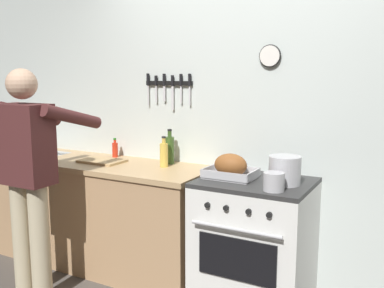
{
  "coord_description": "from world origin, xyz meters",
  "views": [
    {
      "loc": [
        1.23,
        -1.76,
        1.61
      ],
      "look_at": [
        -0.2,
        0.85,
        1.14
      ],
      "focal_mm": 40.53,
      "sensor_mm": 36.0,
      "label": 1
    }
  ],
  "objects_px": {
    "stock_pot": "(285,170)",
    "stove": "(254,243)",
    "person_cook": "(29,170)",
    "bottle_cooking_oil": "(164,154)",
    "saucepan": "(274,182)",
    "cutting_board": "(102,161)",
    "bottle_olive_oil": "(170,149)",
    "roasting_pan": "(231,167)",
    "bottle_hot_sauce": "(115,149)"
  },
  "relations": [
    {
      "from": "stock_pot",
      "to": "stove",
      "type": "bearing_deg",
      "value": 179.61
    },
    {
      "from": "person_cook",
      "to": "bottle_cooking_oil",
      "type": "xyz_separation_m",
      "value": [
        0.64,
        0.75,
        0.05
      ]
    },
    {
      "from": "person_cook",
      "to": "stock_pot",
      "type": "bearing_deg",
      "value": -57.33
    },
    {
      "from": "saucepan",
      "to": "bottle_cooking_oil",
      "type": "bearing_deg",
      "value": 164.6
    },
    {
      "from": "cutting_board",
      "to": "bottle_cooking_oil",
      "type": "relative_size",
      "value": 1.48
    },
    {
      "from": "stock_pot",
      "to": "saucepan",
      "type": "xyz_separation_m",
      "value": [
        -0.01,
        -0.2,
        -0.04
      ]
    },
    {
      "from": "stock_pot",
      "to": "bottle_cooking_oil",
      "type": "height_order",
      "value": "bottle_cooking_oil"
    },
    {
      "from": "cutting_board",
      "to": "bottle_olive_oil",
      "type": "relative_size",
      "value": 1.27
    },
    {
      "from": "roasting_pan",
      "to": "bottle_olive_oil",
      "type": "height_order",
      "value": "bottle_olive_oil"
    },
    {
      "from": "cutting_board",
      "to": "stove",
      "type": "bearing_deg",
      "value": 0.69
    },
    {
      "from": "roasting_pan",
      "to": "bottle_cooking_oil",
      "type": "bearing_deg",
      "value": 171.74
    },
    {
      "from": "person_cook",
      "to": "bottle_olive_oil",
      "type": "bearing_deg",
      "value": -25.04
    },
    {
      "from": "bottle_olive_oil",
      "to": "person_cook",
      "type": "bearing_deg",
      "value": -125.13
    },
    {
      "from": "stove",
      "to": "cutting_board",
      "type": "distance_m",
      "value": 1.42
    },
    {
      "from": "stove",
      "to": "saucepan",
      "type": "relative_size",
      "value": 6.75
    },
    {
      "from": "person_cook",
      "to": "bottle_hot_sauce",
      "type": "height_order",
      "value": "person_cook"
    },
    {
      "from": "person_cook",
      "to": "bottle_hot_sauce",
      "type": "xyz_separation_m",
      "value": [
        0.04,
        0.9,
        0.02
      ]
    },
    {
      "from": "person_cook",
      "to": "bottle_hot_sauce",
      "type": "relative_size",
      "value": 9.85
    },
    {
      "from": "stove",
      "to": "stock_pot",
      "type": "xyz_separation_m",
      "value": [
        0.2,
        -0.0,
        0.54
      ]
    },
    {
      "from": "cutting_board",
      "to": "bottle_cooking_oil",
      "type": "height_order",
      "value": "bottle_cooking_oil"
    },
    {
      "from": "bottle_cooking_oil",
      "to": "bottle_hot_sauce",
      "type": "relative_size",
      "value": 1.44
    },
    {
      "from": "saucepan",
      "to": "bottle_olive_oil",
      "type": "xyz_separation_m",
      "value": [
        -1.01,
        0.4,
        0.06
      ]
    },
    {
      "from": "cutting_board",
      "to": "bottle_olive_oil",
      "type": "height_order",
      "value": "bottle_olive_oil"
    },
    {
      "from": "stock_pot",
      "to": "bottle_olive_oil",
      "type": "relative_size",
      "value": 0.75
    },
    {
      "from": "saucepan",
      "to": "bottle_cooking_oil",
      "type": "relative_size",
      "value": 0.55
    },
    {
      "from": "stock_pot",
      "to": "bottle_cooking_oil",
      "type": "distance_m",
      "value": 0.99
    },
    {
      "from": "person_cook",
      "to": "stock_pot",
      "type": "xyz_separation_m",
      "value": [
        1.63,
        0.68,
        0.04
      ]
    },
    {
      "from": "cutting_board",
      "to": "saucepan",
      "type": "bearing_deg",
      "value": -6.71
    },
    {
      "from": "person_cook",
      "to": "bottle_cooking_oil",
      "type": "relative_size",
      "value": 6.82
    },
    {
      "from": "roasting_pan",
      "to": "saucepan",
      "type": "relative_size",
      "value": 2.64
    },
    {
      "from": "bottle_hot_sauce",
      "to": "bottle_cooking_oil",
      "type": "bearing_deg",
      "value": -13.39
    },
    {
      "from": "stove",
      "to": "roasting_pan",
      "type": "height_order",
      "value": "roasting_pan"
    },
    {
      "from": "bottle_hot_sauce",
      "to": "stove",
      "type": "bearing_deg",
      "value": -8.87
    },
    {
      "from": "stove",
      "to": "bottle_hot_sauce",
      "type": "height_order",
      "value": "bottle_hot_sauce"
    },
    {
      "from": "stock_pot",
      "to": "bottle_hot_sauce",
      "type": "relative_size",
      "value": 1.26
    },
    {
      "from": "stock_pot",
      "to": "cutting_board",
      "type": "distance_m",
      "value": 1.54
    },
    {
      "from": "stove",
      "to": "bottle_hot_sauce",
      "type": "xyz_separation_m",
      "value": [
        -1.39,
        0.22,
        0.52
      ]
    },
    {
      "from": "person_cook",
      "to": "bottle_cooking_oil",
      "type": "distance_m",
      "value": 0.99
    },
    {
      "from": "cutting_board",
      "to": "bottle_hot_sauce",
      "type": "bearing_deg",
      "value": 101.73
    },
    {
      "from": "roasting_pan",
      "to": "bottle_hot_sauce",
      "type": "height_order",
      "value": "roasting_pan"
    },
    {
      "from": "person_cook",
      "to": "stock_pot",
      "type": "distance_m",
      "value": 1.77
    },
    {
      "from": "cutting_board",
      "to": "bottle_cooking_oil",
      "type": "xyz_separation_m",
      "value": [
        0.55,
        0.09,
        0.09
      ]
    },
    {
      "from": "saucepan",
      "to": "bottle_cooking_oil",
      "type": "height_order",
      "value": "bottle_cooking_oil"
    },
    {
      "from": "stove",
      "to": "bottle_cooking_oil",
      "type": "height_order",
      "value": "bottle_cooking_oil"
    },
    {
      "from": "stove",
      "to": "bottle_cooking_oil",
      "type": "xyz_separation_m",
      "value": [
        -0.79,
        0.07,
        0.55
      ]
    },
    {
      "from": "person_cook",
      "to": "roasting_pan",
      "type": "xyz_separation_m",
      "value": [
        1.25,
        0.67,
        0.02
      ]
    },
    {
      "from": "bottle_hot_sauce",
      "to": "saucepan",
      "type": "bearing_deg",
      "value": -14.64
    },
    {
      "from": "bottle_cooking_oil",
      "to": "bottle_hot_sauce",
      "type": "bearing_deg",
      "value": 166.61
    },
    {
      "from": "stove",
      "to": "cutting_board",
      "type": "bearing_deg",
      "value": -179.31
    },
    {
      "from": "person_cook",
      "to": "stock_pot",
      "type": "height_order",
      "value": "person_cook"
    }
  ]
}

